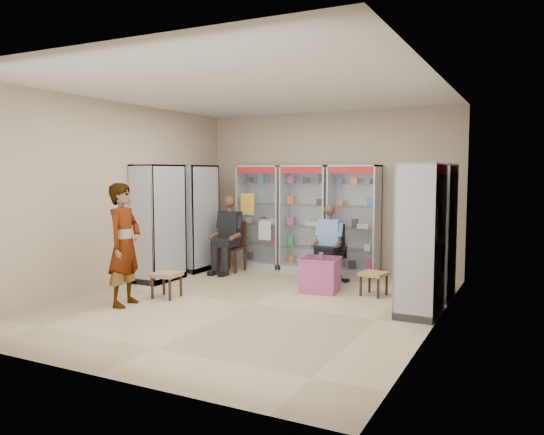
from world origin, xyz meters
The scene contains 18 objects.
floor centered at (0.00, 0.00, 0.00)m, with size 6.00×6.00×0.00m, color #C3B387.
room_shell centered at (0.00, 0.00, 1.97)m, with size 5.02×6.02×3.01m.
cabinet_back_left centered at (-1.30, 2.73, 1.00)m, with size 0.90×0.50×2.00m, color silver.
cabinet_back_mid centered at (-0.35, 2.73, 1.00)m, with size 0.90×0.50×2.00m, color #B2B5BA.
cabinet_back_right centered at (0.60, 2.73, 1.00)m, with size 0.90×0.50×2.00m, color #B3B5BB.
cabinet_right_far centered at (2.23, 1.60, 1.00)m, with size 0.50×0.90×2.00m, color #A9ACB1.
cabinet_right_near centered at (2.23, 0.50, 1.00)m, with size 0.50×0.90×2.00m, color #A5A7AC.
cabinet_left_far centered at (-2.23, 1.80, 1.00)m, with size 0.50×0.90×2.00m, color #B2B5BA.
cabinet_left_near centered at (-2.23, 0.70, 1.00)m, with size 0.50×0.90×2.00m, color #A9ABB0.
wooden_chair centered at (-1.55, 2.00, 0.47)m, with size 0.42×0.42×0.94m, color #321A13.
seated_customer centered at (-1.55, 1.95, 0.67)m, with size 0.44×0.60×1.34m, color black, non-canonical shape.
office_chair centered at (0.44, 1.96, 0.49)m, with size 0.53×0.53×0.98m, color black.
seated_shopkeeper centered at (0.44, 1.91, 0.62)m, with size 0.41×0.57×1.24m, color #6C9DD7, non-canonical shape.
pink_trunk centered at (0.57, 1.15, 0.27)m, with size 0.56×0.54×0.54m, color #C14D89.
tea_glass centered at (0.60, 1.10, 0.58)m, with size 0.07×0.07×0.09m, color #5C1D07.
woven_stool_a centered at (1.40, 1.27, 0.18)m, with size 0.36×0.36×0.36m, color #9C7142.
woven_stool_b centered at (-1.33, -0.25, 0.19)m, with size 0.38×0.38×0.38m, color #A78646.
standing_man centered at (-1.57, -0.87, 0.86)m, with size 0.63×0.41×1.72m, color gray.
Camera 1 is at (3.58, -6.51, 1.88)m, focal length 35.00 mm.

